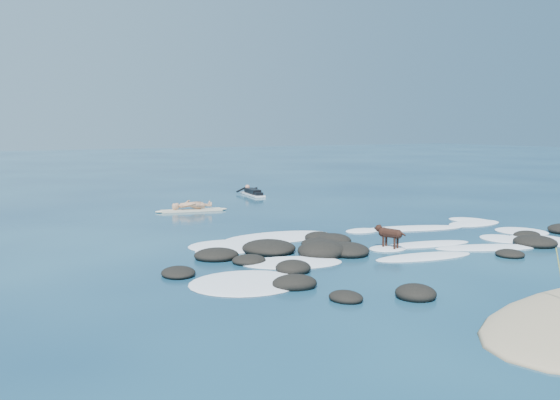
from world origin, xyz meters
TOP-DOWN VIEW (x-y plane):
  - ground at (0.00, 0.00)m, footprint 160.00×160.00m
  - reef_rocks at (-1.47, -0.92)m, footprint 14.15×7.28m
  - breaking_foam at (-0.44, -0.13)m, footprint 13.10×6.58m
  - standing_surfer_rig at (-2.40, 9.01)m, footprint 2.87×0.94m
  - paddling_surfer_rig at (2.38, 12.99)m, footprint 1.14×2.58m
  - dog at (-0.61, -0.92)m, footprint 0.44×1.05m

SIDE VIEW (x-z plane):
  - ground at x=0.00m, z-range 0.00..0.00m
  - breaking_foam at x=-0.44m, z-range -0.05..0.07m
  - reef_rocks at x=-1.47m, z-range -0.16..0.35m
  - paddling_surfer_rig at x=2.38m, z-range -0.07..0.38m
  - dog at x=-0.61m, z-range 0.11..0.79m
  - standing_surfer_rig at x=-2.40m, z-range -0.17..1.47m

